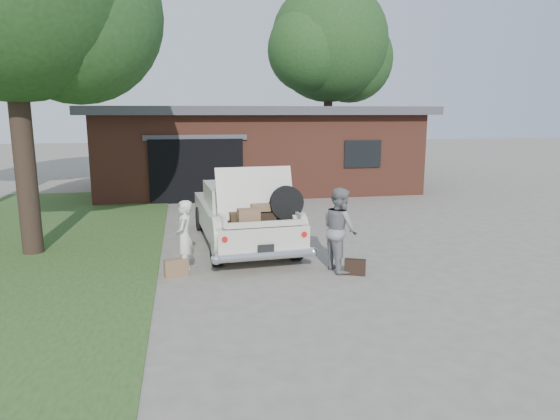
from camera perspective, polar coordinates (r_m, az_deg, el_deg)
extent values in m
plane|color=gray|center=(10.05, 0.65, -6.82)|extent=(90.00, 90.00, 0.00)
cube|color=#2D4C1E|center=(13.23, -26.32, -3.54)|extent=(6.00, 16.00, 0.02)
cube|color=brown|center=(21.13, -2.98, 6.77)|extent=(12.00, 7.00, 3.00)
cube|color=#4C4C51|center=(21.07, -3.02, 11.25)|extent=(12.80, 7.80, 0.30)
cube|color=black|center=(17.53, -9.51, 4.43)|extent=(3.20, 0.30, 2.20)
cube|color=#4C4C51|center=(17.37, -9.63, 8.18)|extent=(3.50, 0.12, 0.18)
cube|color=black|center=(18.56, 9.41, 6.35)|extent=(1.40, 0.08, 1.00)
cylinder|color=#38281E|center=(12.10, -27.27, 6.28)|extent=(0.44, 0.44, 4.66)
sphere|color=#275121|center=(12.49, -22.45, 19.86)|extent=(3.82, 3.82, 3.82)
cylinder|color=#38281E|center=(26.01, 5.48, 9.98)|extent=(0.44, 0.44, 5.20)
sphere|color=#275121|center=(26.22, 5.64, 18.54)|extent=(5.84, 5.84, 5.84)
sphere|color=#275121|center=(27.09, 8.03, 16.66)|extent=(4.38, 4.38, 4.38)
sphere|color=#275121|center=(25.16, 3.44, 17.82)|extent=(4.09, 4.09, 4.09)
cube|color=beige|center=(11.90, -4.30, -1.03)|extent=(2.12, 4.88, 0.62)
cube|color=beige|center=(12.08, -4.58, 1.80)|extent=(1.70, 2.01, 0.50)
cube|color=black|center=(12.96, -5.29, 2.34)|extent=(1.48, 0.17, 0.42)
cube|color=black|center=(11.20, -3.76, 0.98)|extent=(1.48, 0.17, 0.42)
cylinder|color=black|center=(10.28, -7.24, -4.65)|extent=(0.25, 0.64, 0.63)
cylinder|color=black|center=(10.62, 1.80, -4.06)|extent=(0.25, 0.64, 0.63)
cylinder|color=black|center=(13.42, -9.08, -0.98)|extent=(0.25, 0.64, 0.63)
cylinder|color=black|center=(13.68, -2.06, -0.61)|extent=(0.25, 0.64, 0.63)
cylinder|color=silver|center=(9.64, -1.63, -5.23)|extent=(1.97, 0.30, 0.17)
cylinder|color=#A5140F|center=(9.47, -6.37, -3.32)|extent=(0.12, 0.10, 0.11)
cylinder|color=#A5140F|center=(9.81, 2.73, -2.76)|extent=(0.12, 0.10, 0.11)
cube|color=black|center=(9.58, -1.61, -4.44)|extent=(0.33, 0.04, 0.16)
cube|color=black|center=(10.09, -2.45, -1.30)|extent=(1.55, 1.15, 0.04)
cube|color=beige|center=(9.94, -6.76, -0.99)|extent=(0.13, 1.05, 0.17)
cube|color=beige|center=(10.26, 1.72, -0.54)|extent=(0.13, 1.05, 0.17)
cube|color=beige|center=(9.58, -1.78, -1.62)|extent=(1.53, 0.16, 0.11)
cube|color=beige|center=(10.31, -2.87, 1.98)|extent=(1.63, 0.53, 1.04)
cube|color=#45321D|center=(10.11, -4.33, -0.70)|extent=(0.54, 0.37, 0.17)
cube|color=brown|center=(9.77, -3.61, -0.73)|extent=(0.44, 0.30, 0.29)
cube|color=black|center=(10.18, -1.92, -0.65)|extent=(0.50, 0.34, 0.15)
cube|color=olive|center=(10.18, -2.21, 0.31)|extent=(0.42, 0.29, 0.14)
cylinder|color=black|center=(10.11, 0.76, 0.84)|extent=(0.70, 0.20, 0.69)
imported|color=silver|center=(9.81, -10.89, -3.08)|extent=(0.44, 0.58, 1.44)
imported|color=gray|center=(9.88, 6.86, -2.19)|extent=(0.77, 0.91, 1.67)
cube|color=olive|center=(9.79, -11.79, -6.48)|extent=(0.47, 0.26, 0.35)
cube|color=black|center=(9.80, 8.57, -6.47)|extent=(0.42, 0.28, 0.31)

